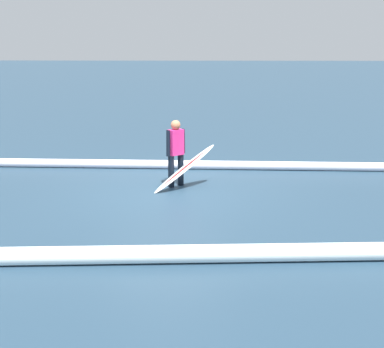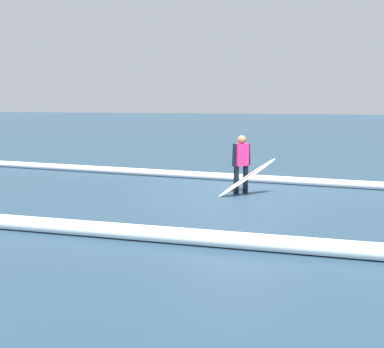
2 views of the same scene
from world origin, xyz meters
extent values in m
plane|color=#253D51|center=(0.00, 0.00, 0.00)|extent=(183.39, 183.39, 0.00)
cylinder|color=black|center=(-0.27, -0.61, 0.37)|extent=(0.14, 0.14, 0.75)
cylinder|color=black|center=(-0.06, -0.42, 0.37)|extent=(0.14, 0.14, 0.75)
cube|color=#D82672|center=(-0.16, -0.51, 1.04)|extent=(0.39, 0.38, 0.58)
sphere|color=#AF6A49|center=(-0.16, -0.51, 1.43)|extent=(0.22, 0.22, 0.22)
cylinder|color=black|center=(-0.32, -0.66, 1.04)|extent=(0.09, 0.22, 0.60)
cylinder|color=black|center=(0.00, -0.37, 1.04)|extent=(0.09, 0.17, 0.60)
ellipsoid|color=white|center=(-0.37, -0.28, 0.48)|extent=(1.47, 1.04, 0.98)
ellipsoid|color=red|center=(-0.37, -0.28, 0.48)|extent=(1.12, 0.73, 0.79)
cylinder|color=white|center=(1.94, -2.29, 0.11)|extent=(23.28, 0.68, 0.23)
cylinder|color=white|center=(-0.68, 3.87, 0.14)|extent=(22.46, 1.79, 0.28)
camera|label=1|loc=(-0.91, 11.31, 3.23)|focal=49.32mm
camera|label=2|loc=(-2.47, 10.50, 2.35)|focal=40.05mm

